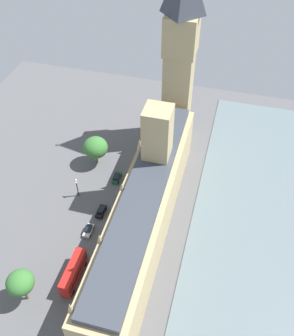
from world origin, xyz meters
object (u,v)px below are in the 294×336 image
(car_dark_green_far_end, at_px, (117,177))
(car_black_leading, at_px, (101,211))
(clock_tower, at_px, (180,52))
(car_white_trailing, at_px, (88,230))
(pedestrian_opposite_hall, at_px, (103,241))
(double_decker_bus_corner, at_px, (73,272))
(parliament_building, at_px, (146,206))
(plane_tree_midblock, at_px, (95,147))
(street_lamp_by_river_gate, at_px, (77,186))
(street_lamp_kerbside, at_px, (77,184))
(plane_tree_under_trees, at_px, (20,283))

(car_dark_green_far_end, distance_m, car_black_leading, 12.73)
(car_dark_green_far_end, bearing_deg, clock_tower, 61.58)
(clock_tower, bearing_deg, car_white_trailing, 73.13)
(pedestrian_opposite_hall, bearing_deg, double_decker_bus_corner, -133.36)
(clock_tower, bearing_deg, car_black_leading, 71.75)
(car_dark_green_far_end, bearing_deg, car_white_trailing, -95.50)
(parliament_building, bearing_deg, pedestrian_opposite_hall, 39.08)
(car_dark_green_far_end, distance_m, plane_tree_midblock, 10.77)
(pedestrian_opposite_hall, xyz_separation_m, plane_tree_midblock, (11.35, -26.39, 5.52))
(double_decker_bus_corner, height_order, pedestrian_opposite_hall, double_decker_bus_corner)
(car_black_leading, bearing_deg, double_decker_bus_corner, 92.80)
(car_dark_green_far_end, height_order, double_decker_bus_corner, double_decker_bus_corner)
(street_lamp_by_river_gate, distance_m, street_lamp_kerbside, 0.46)
(car_black_leading, height_order, pedestrian_opposite_hall, car_black_leading)
(street_lamp_kerbside, bearing_deg, clock_tower, -122.07)
(car_dark_green_far_end, distance_m, street_lamp_kerbside, 12.41)
(plane_tree_midblock, bearing_deg, car_white_trailing, 105.22)
(double_decker_bus_corner, bearing_deg, street_lamp_by_river_gate, -69.35)
(clock_tower, bearing_deg, plane_tree_under_trees, 72.62)
(clock_tower, distance_m, plane_tree_midblock, 35.87)
(clock_tower, height_order, street_lamp_kerbside, clock_tower)
(plane_tree_midblock, relative_size, street_lamp_kerbside, 1.44)
(car_dark_green_far_end, bearing_deg, plane_tree_midblock, 145.02)
(plane_tree_under_trees, bearing_deg, street_lamp_kerbside, -89.22)
(clock_tower, relative_size, double_decker_bus_corner, 5.40)
(car_dark_green_far_end, height_order, car_white_trailing, same)
(car_black_leading, distance_m, street_lamp_by_river_gate, 9.67)
(parliament_building, distance_m, double_decker_bus_corner, 22.60)
(car_white_trailing, relative_size, pedestrian_opposite_hall, 2.69)
(clock_tower, distance_m, double_decker_bus_corner, 63.35)
(pedestrian_opposite_hall, xyz_separation_m, plane_tree_under_trees, (11.43, 18.29, 6.28))
(car_dark_green_far_end, relative_size, car_black_leading, 1.03)
(car_dark_green_far_end, xyz_separation_m, plane_tree_midblock, (7.86, -5.11, 5.31))
(parliament_building, relative_size, pedestrian_opposite_hall, 44.09)
(street_lamp_by_river_gate, bearing_deg, pedestrian_opposite_hall, 133.12)
(car_black_leading, bearing_deg, street_lamp_kerbside, -26.36)
(parliament_building, distance_m, street_lamp_by_river_gate, 21.87)
(clock_tower, distance_m, street_lamp_by_river_gate, 46.01)
(plane_tree_under_trees, distance_m, plane_tree_midblock, 44.69)
(car_dark_green_far_end, xyz_separation_m, double_decker_bus_corner, (-0.36, 32.24, 1.75))
(parliament_building, xyz_separation_m, plane_tree_under_trees, (20.36, 25.53, -1.48))
(parliament_building, bearing_deg, car_dark_green_far_end, -48.50)
(double_decker_bus_corner, xyz_separation_m, plane_tree_under_trees, (8.30, 7.33, 4.32))
(clock_tower, relative_size, car_black_leading, 13.09)
(car_dark_green_far_end, relative_size, double_decker_bus_corner, 0.42)
(plane_tree_midblock, xyz_separation_m, street_lamp_by_river_gate, (0.48, 13.77, -2.10))
(car_black_leading, height_order, plane_tree_under_trees, plane_tree_under_trees)
(parliament_building, height_order, pedestrian_opposite_hall, parliament_building)
(street_lamp_kerbside, bearing_deg, plane_tree_under_trees, 90.78)
(clock_tower, relative_size, car_white_trailing, 13.94)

